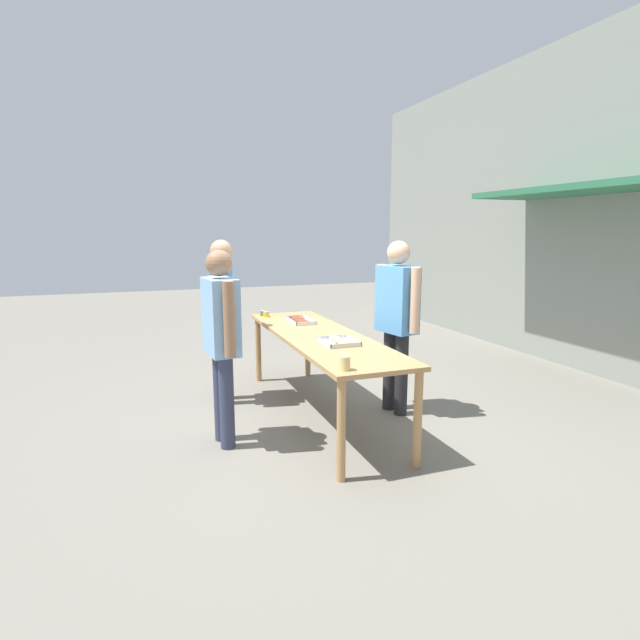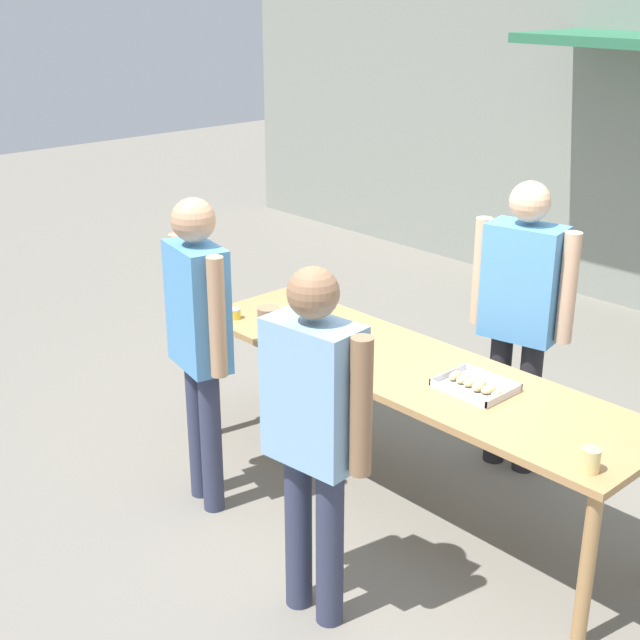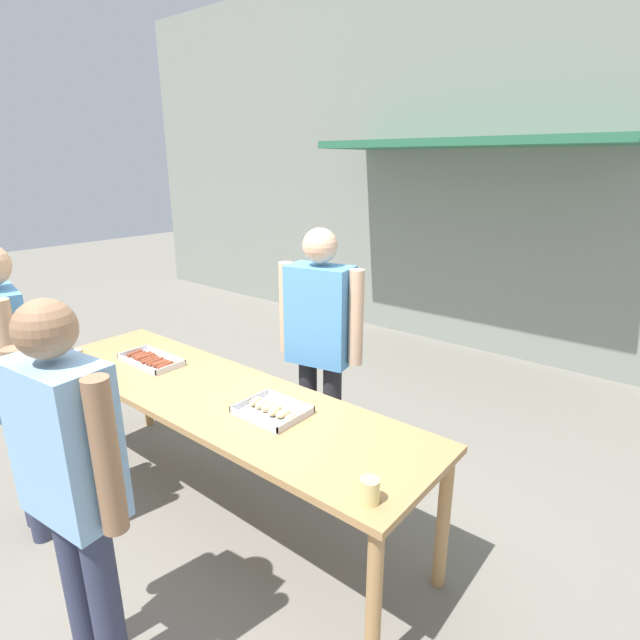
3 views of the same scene
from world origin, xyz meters
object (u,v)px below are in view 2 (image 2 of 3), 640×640
object	(u,v)px
food_tray_sausages	(320,325)
condiment_jar_ketchup	(235,314)
food_tray_buns	(475,385)
beer_cup	(590,460)
condiment_jar_mustard	(223,310)
person_server_behind_table	(521,303)
person_customer_holding_hotdog	(199,327)
person_customer_with_cup	(314,419)

from	to	relation	value
food_tray_sausages	condiment_jar_ketchup	world-z (taller)	condiment_jar_ketchup
food_tray_buns	beer_cup	bearing A→B (deg)	-19.13
condiment_jar_mustard	person_server_behind_table	distance (m)	1.85
condiment_jar_ketchup	person_customer_holding_hotdog	distance (m)	0.78
person_customer_with_cup	person_server_behind_table	bearing A→B (deg)	-90.11
beer_cup	person_customer_holding_hotdog	bearing A→B (deg)	-164.20
condiment_jar_ketchup	beer_cup	world-z (taller)	beer_cup
food_tray_sausages	person_customer_holding_hotdog	world-z (taller)	person_customer_holding_hotdog
condiment_jar_mustard	person_customer_holding_hotdog	distance (m)	0.83
food_tray_buns	condiment_jar_ketchup	xyz separation A→B (m)	(-1.67, -0.29, 0.01)
food_tray_sausages	condiment_jar_mustard	distance (m)	0.66
condiment_jar_mustard	person_customer_with_cup	xyz separation A→B (m)	(1.70, -0.78, 0.15)
food_tray_buns	person_server_behind_table	distance (m)	0.82
food_tray_sausages	beer_cup	distance (m)	2.06
person_customer_holding_hotdog	condiment_jar_mustard	bearing A→B (deg)	-34.32
food_tray_sausages	person_server_behind_table	distance (m)	1.21
beer_cup	person_customer_with_cup	xyz separation A→B (m)	(-0.92, -0.78, 0.13)
beer_cup	person_customer_with_cup	bearing A→B (deg)	-139.58
beer_cup	food_tray_buns	bearing A→B (deg)	160.87
food_tray_sausages	food_tray_buns	bearing A→B (deg)	-0.05
food_tray_sausages	beer_cup	size ratio (longest dim) A/B	4.33
person_customer_holding_hotdog	person_customer_with_cup	distance (m)	1.16
food_tray_sausages	beer_cup	world-z (taller)	beer_cup
food_tray_sausages	food_tray_buns	size ratio (longest dim) A/B	1.29
person_customer_holding_hotdog	condiment_jar_ketchup	bearing A→B (deg)	-40.76
food_tray_buns	beer_cup	world-z (taller)	beer_cup
person_server_behind_table	condiment_jar_mustard	bearing A→B (deg)	-156.33
person_customer_holding_hotdog	person_customer_with_cup	xyz separation A→B (m)	(1.14, -0.20, -0.05)
beer_cup	person_server_behind_table	world-z (taller)	person_server_behind_table
condiment_jar_ketchup	person_customer_with_cup	size ratio (longest dim) A/B	0.04
food_tray_buns	condiment_jar_mustard	distance (m)	1.79
condiment_jar_ketchup	person_server_behind_table	world-z (taller)	person_server_behind_table
food_tray_sausages	person_customer_with_cup	bearing A→B (deg)	-44.03
condiment_jar_mustard	beer_cup	size ratio (longest dim) A/B	0.67
food_tray_sausages	person_server_behind_table	size ratio (longest dim) A/B	0.26
food_tray_buns	condiment_jar_ketchup	bearing A→B (deg)	-170.26
food_tray_buns	person_customer_with_cup	world-z (taller)	person_customer_with_cup
beer_cup	person_customer_holding_hotdog	world-z (taller)	person_customer_holding_hotdog
condiment_jar_ketchup	person_server_behind_table	size ratio (longest dim) A/B	0.04
person_server_behind_table	beer_cup	bearing A→B (deg)	-54.69
food_tray_sausages	person_customer_holding_hotdog	size ratio (longest dim) A/B	0.26
food_tray_buns	condiment_jar_mustard	size ratio (longest dim) A/B	5.04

